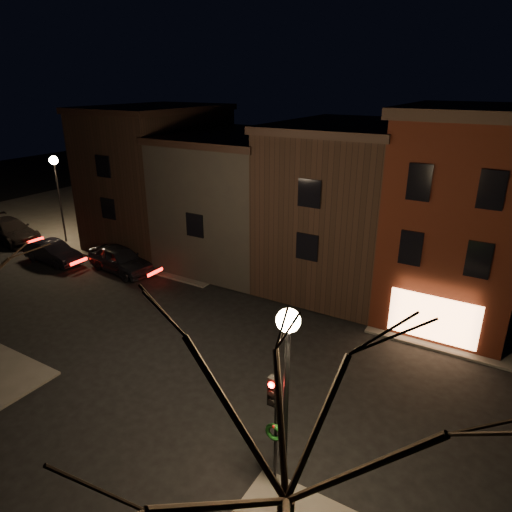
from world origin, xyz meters
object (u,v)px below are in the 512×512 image
(traffic_signal, at_px, (274,416))
(bare_tree_right, at_px, (289,403))
(parked_car_a, at_px, (120,259))
(parked_car_c, at_px, (10,230))
(street_lamp_far, at_px, (56,176))
(parked_car_b, at_px, (53,252))
(street_lamp_near, at_px, (287,360))

(traffic_signal, relative_size, bare_tree_right, 0.48)
(traffic_signal, distance_m, parked_car_a, 19.52)
(parked_car_a, relative_size, parked_car_c, 0.84)
(street_lamp_far, bearing_deg, parked_car_a, -13.30)
(parked_car_b, bearing_deg, traffic_signal, -110.29)
(street_lamp_far, xyz_separation_m, bare_tree_right, (26.50, -14.70, 0.97))
(street_lamp_far, distance_m, traffic_signal, 27.35)
(parked_car_c, bearing_deg, street_lamp_near, -101.98)
(parked_car_b, bearing_deg, bare_tree_right, -114.82)
(parked_car_a, height_order, parked_car_b, parked_car_a)
(traffic_signal, height_order, parked_car_b, traffic_signal)
(street_lamp_near, relative_size, bare_tree_right, 0.76)
(traffic_signal, bearing_deg, parked_car_a, 149.53)
(parked_car_b, relative_size, parked_car_c, 0.76)
(traffic_signal, xyz_separation_m, parked_car_c, (-28.54, 9.80, -1.95))
(parked_car_a, bearing_deg, parked_car_b, 111.38)
(street_lamp_far, height_order, parked_car_a, street_lamp_far)
(street_lamp_near, xyz_separation_m, street_lamp_far, (-25.20, 12.20, 0.00))
(bare_tree_right, xyz_separation_m, parked_car_c, (-30.44, 12.80, -5.28))
(street_lamp_far, bearing_deg, parked_car_c, -154.18)
(street_lamp_near, distance_m, parked_car_a, 20.65)
(street_lamp_near, xyz_separation_m, traffic_signal, (-0.60, 0.49, -2.37))
(traffic_signal, distance_m, parked_car_c, 30.24)
(bare_tree_right, relative_size, parked_car_a, 1.70)
(street_lamp_near, xyz_separation_m, parked_car_c, (-29.14, 10.30, -4.32))
(traffic_signal, xyz_separation_m, bare_tree_right, (1.90, -2.99, 3.34))
(street_lamp_near, height_order, parked_car_a, street_lamp_near)
(bare_tree_right, height_order, parked_car_c, bare_tree_right)
(street_lamp_far, distance_m, parked_car_c, 6.15)
(street_lamp_near, bearing_deg, parked_car_c, 160.54)
(parked_car_a, xyz_separation_m, parked_car_c, (-11.80, -0.05, 0.01))
(street_lamp_near, relative_size, street_lamp_far, 1.00)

